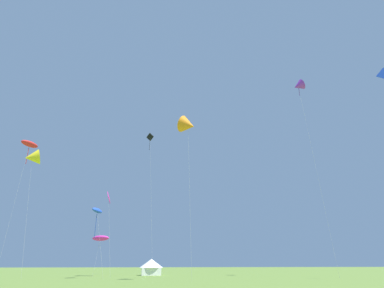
# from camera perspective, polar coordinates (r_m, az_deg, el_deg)

# --- Properties ---
(kite_magenta_diamond) EXTENTS (1.85, 2.63, 13.70)m
(kite_magenta_diamond) POSITION_cam_1_polar(r_m,az_deg,el_deg) (56.84, -14.89, -9.53)
(kite_magenta_diamond) COLOR #E02DA3
(kite_magenta_diamond) RESTS_ON ground
(kite_orange_delta) EXTENTS (3.57, 3.46, 21.33)m
(kite_orange_delta) POSITION_cam_1_polar(r_m,az_deg,el_deg) (43.44, -0.74, 3.43)
(kite_orange_delta) COLOR orange
(kite_orange_delta) RESTS_ON ground
(kite_black_diamond) EXTENTS (2.42, 1.72, 27.73)m
(kite_black_diamond) POSITION_cam_1_polar(r_m,az_deg,el_deg) (66.04, -7.63, 0.42)
(kite_black_diamond) COLOR black
(kite_black_diamond) RESTS_ON ground
(kite_yellow_delta) EXTENTS (3.46, 3.13, 19.21)m
(kite_yellow_delta) POSITION_cam_1_polar(r_m,az_deg,el_deg) (56.04, -27.08, -2.18)
(kite_yellow_delta) COLOR yellow
(kite_yellow_delta) RESTS_ON ground
(kite_magenta_parafoil) EXTENTS (3.81, 3.43, 6.69)m
(kite_magenta_parafoil) POSITION_cam_1_polar(r_m,az_deg,el_deg) (59.27, -16.29, -16.11)
(kite_magenta_parafoil) COLOR #E02DA3
(kite_magenta_parafoil) RESTS_ON ground
(kite_red_parafoil) EXTENTS (3.33, 3.97, 24.45)m
(kite_red_parafoil) POSITION_cam_1_polar(r_m,az_deg,el_deg) (68.80, -27.44, -0.03)
(kite_red_parafoil) COLOR red
(kite_red_parafoil) RESTS_ON ground
(kite_purple_delta) EXTENTS (2.74, 3.53, 34.68)m
(kite_purple_delta) POSITION_cam_1_polar(r_m,az_deg,el_deg) (63.56, 18.78, 9.97)
(kite_purple_delta) COLOR purple
(kite_purple_delta) RESTS_ON ground
(kite_blue_parafoil) EXTENTS (2.88, 2.95, 9.89)m
(kite_blue_parafoil) POSITION_cam_1_polar(r_m,az_deg,el_deg) (49.84, -16.85, -11.53)
(kite_blue_parafoil) COLOR blue
(kite_blue_parafoil) RESTS_ON ground
(festival_tent_right) EXTENTS (4.26, 4.26, 2.77)m
(festival_tent_right) POSITION_cam_1_polar(r_m,az_deg,el_deg) (61.20, -7.41, -21.17)
(festival_tent_right) COLOR white
(festival_tent_right) RESTS_ON ground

